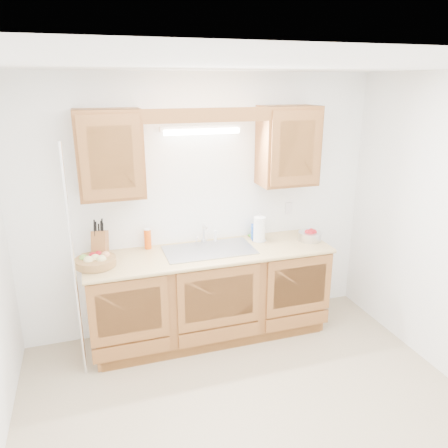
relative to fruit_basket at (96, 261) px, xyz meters
name	(u,v)px	position (x,y,z in m)	size (l,w,h in m)	color
room	(258,265)	(1.03, -1.16, 0.30)	(3.52, 3.50, 2.50)	tan
base_cabinets	(210,295)	(1.03, 0.04, -0.51)	(2.20, 0.60, 0.86)	brown
countertop	(210,253)	(1.03, 0.03, -0.07)	(2.30, 0.63, 0.04)	tan
upper_cabinet_left	(110,154)	(0.20, 0.18, 0.88)	(0.55, 0.33, 0.75)	brown
upper_cabinet_right	(288,146)	(1.86, 0.18, 0.88)	(0.55, 0.33, 0.75)	brown
valance	(208,115)	(1.03, 0.03, 1.19)	(2.20, 0.05, 0.12)	brown
fluorescent_fixture	(202,130)	(1.03, 0.26, 1.05)	(0.76, 0.08, 0.08)	white
sink	(209,257)	(1.03, 0.05, -0.12)	(0.84, 0.46, 0.36)	#9E9EA3
wire_shelf_pole	(74,267)	(-0.17, -0.22, 0.05)	(0.03, 0.03, 2.00)	silver
outlet_plate	(289,208)	(1.98, 0.34, 0.20)	(0.08, 0.01, 0.12)	white
fruit_basket	(96,261)	(0.00, 0.00, 0.00)	(0.46, 0.46, 0.11)	#95653C
knife_block	(100,244)	(0.05, 0.17, 0.08)	(0.17, 0.23, 0.36)	brown
orange_canister	(148,238)	(0.49, 0.28, 0.05)	(0.08, 0.08, 0.20)	#F1570D
soap_bottle	(256,228)	(1.57, 0.23, 0.06)	(0.09, 0.10, 0.21)	blue
sponge	(254,236)	(1.57, 0.28, -0.04)	(0.11, 0.08, 0.02)	#CC333F
paper_towel	(259,229)	(1.57, 0.14, 0.08)	(0.14, 0.14, 0.30)	silver
apple_bowl	(310,235)	(2.06, 0.01, 0.00)	(0.26, 0.26, 0.12)	silver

